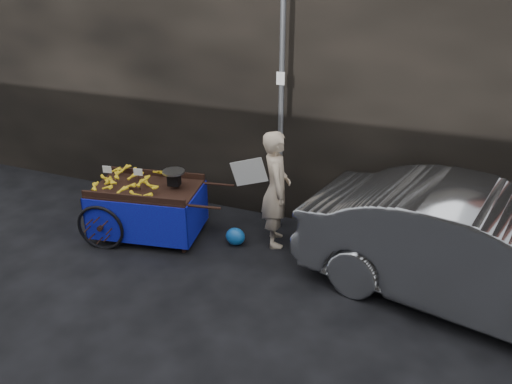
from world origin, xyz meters
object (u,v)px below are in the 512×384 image
at_px(banana_cart, 143,192).
at_px(vendor, 276,189).
at_px(plastic_bag, 235,237).
at_px(parked_car, 483,255).

distance_m(banana_cart, vendor, 2.02).
distance_m(vendor, plastic_bag, 0.97).
distance_m(vendor, parked_car, 2.88).
relative_size(banana_cart, parked_car, 0.52).
height_order(banana_cart, parked_car, parked_car).
height_order(banana_cart, plastic_bag, banana_cart).
xyz_separation_m(banana_cart, vendor, (1.94, 0.53, 0.16)).
bearing_deg(parked_car, plastic_bag, 98.29).
distance_m(banana_cart, parked_car, 4.77).
xyz_separation_m(plastic_bag, parked_car, (3.35, -0.20, 0.60)).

